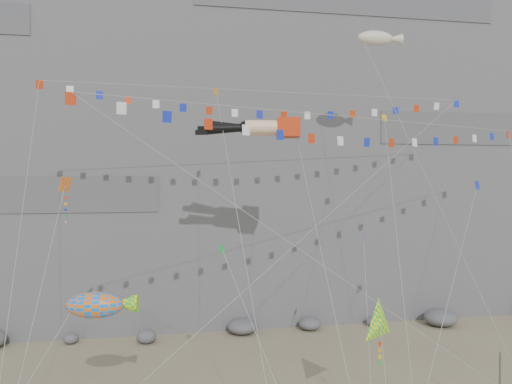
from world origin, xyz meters
The scene contains 14 objects.
cliff centered at (0.00, 32.00, 25.00)m, with size 80.00×28.00×50.00m, color slate.
talus_boulders centered at (0.00, 17.00, 0.60)m, with size 60.00×3.00×1.20m, color slate, non-canonical shape.
legs_kite centered at (-0.42, 7.11, 16.60)m, with size 6.92×17.66×22.78m.
flag_banner_upper centered at (1.05, 10.19, 19.53)m, with size 30.75×16.25×28.52m.
flag_banner_lower centered at (4.75, 3.74, 17.01)m, with size 30.47×12.46×20.09m.
harlequin_kite centered at (-11.73, 2.94, 12.96)m, with size 2.71×7.61×14.73m.
fish_windsock centered at (-10.09, 1.54, 6.86)m, with size 7.06×7.14×10.45m.
delta_kite centered at (4.23, -1.23, 5.89)m, with size 3.49×7.58×9.05m.
blimp_windsock centered at (8.75, 9.73, 23.54)m, with size 7.00×11.37×26.35m.
small_kite_a centered at (-3.01, 8.61, 18.66)m, with size 1.78×16.27×24.79m.
small_kite_b centered at (5.76, 4.57, 9.38)m, with size 4.42×11.10×14.62m.
small_kite_c centered at (-3.48, 1.39, 9.35)m, with size 3.87×8.96×13.10m.
small_kite_d centered at (8.43, 7.37, 17.05)m, with size 5.78×15.77×23.74m.
small_kite_e centered at (11.89, 2.14, 12.70)m, with size 9.09×7.92×17.01m.
Camera 1 is at (-6.62, -24.84, 13.38)m, focal length 35.00 mm.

